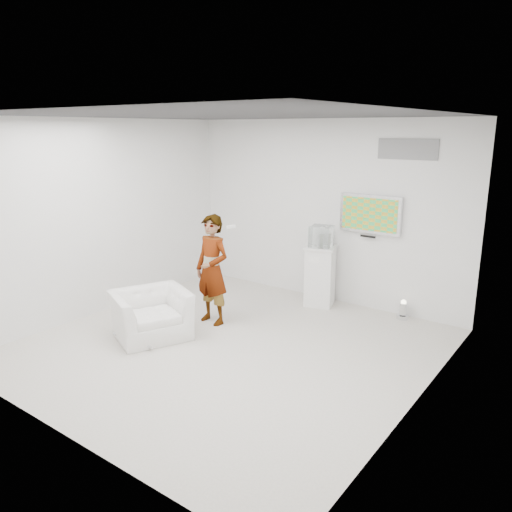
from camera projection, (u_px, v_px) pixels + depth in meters
name	position (u px, v px, depth m)	size (l,w,h in m)	color
room	(229.00, 237.00, 6.35)	(5.01, 5.01, 3.00)	beige
tv	(370.00, 214.00, 7.76)	(1.00, 0.08, 0.60)	silver
logo_decal	(408.00, 149.00, 7.26)	(0.90, 0.02, 0.30)	slate
person	(212.00, 270.00, 7.35)	(0.60, 0.39, 1.64)	silver
armchair	(151.00, 314.00, 6.96)	(1.01, 0.88, 0.65)	silver
pedestal	(320.00, 276.00, 8.18)	(0.48, 0.48, 0.99)	white
floor_uplight	(403.00, 310.00, 7.65)	(0.18, 0.18, 0.29)	silver
vitrine	(321.00, 236.00, 8.02)	(0.33, 0.33, 0.33)	white
console	(321.00, 240.00, 8.03)	(0.05, 0.15, 0.21)	white
wii_remote	(231.00, 227.00, 7.14)	(0.04, 0.15, 0.04)	white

